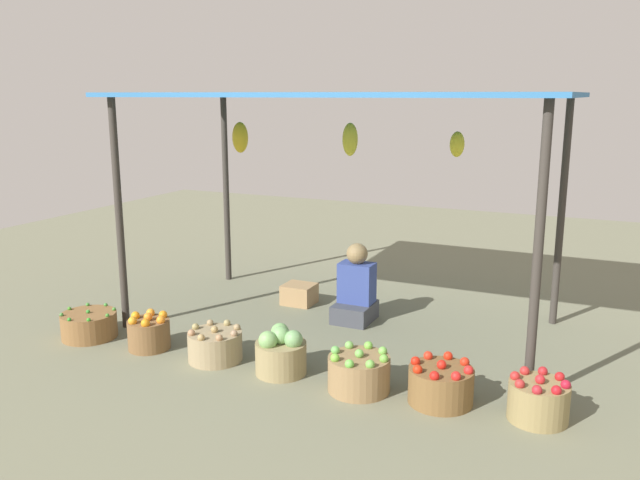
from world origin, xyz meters
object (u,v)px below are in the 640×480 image
at_px(vendor_person, 356,291).
at_px(basket_potatoes, 215,345).
at_px(basket_oranges, 149,333).
at_px(basket_green_apples, 359,373).
at_px(basket_red_tomatoes, 441,384).
at_px(wooden_crate_near_vendor, 299,294).
at_px(basket_cabbages, 281,353).
at_px(basket_green_chilies, 89,325).
at_px(basket_red_apples, 538,400).

xyz_separation_m(vendor_person, basket_potatoes, (-0.71, -1.44, -0.17)).
xyz_separation_m(vendor_person, basket_oranges, (-1.38, -1.46, -0.16)).
height_order(basket_potatoes, basket_green_apples, basket_green_apples).
xyz_separation_m(vendor_person, basket_green_apples, (0.61, -1.47, -0.16)).
bearing_deg(basket_red_tomatoes, vendor_person, 131.05).
relative_size(basket_green_apples, wooden_crate_near_vendor, 1.45).
bearing_deg(basket_cabbages, basket_oranges, -179.00).
height_order(basket_green_chilies, basket_red_apples, basket_red_apples).
bearing_deg(basket_red_apples, basket_green_apples, -176.08).
xyz_separation_m(basket_green_chilies, basket_red_apples, (3.97, 0.10, 0.03)).
relative_size(basket_potatoes, basket_red_tomatoes, 0.97).
distance_m(basket_potatoes, basket_cabbages, 0.63).
relative_size(vendor_person, basket_potatoes, 1.70).
distance_m(basket_green_apples, wooden_crate_near_vendor, 2.17).
height_order(vendor_person, basket_potatoes, vendor_person).
bearing_deg(basket_red_tomatoes, basket_green_chilies, -178.78).
xyz_separation_m(basket_green_chilies, wooden_crate_near_vendor, (1.32, 1.70, -0.01)).
xyz_separation_m(basket_oranges, basket_potatoes, (0.68, 0.03, -0.01)).
distance_m(vendor_person, basket_cabbages, 1.45).
distance_m(basket_oranges, basket_cabbages, 1.31).
relative_size(basket_green_apples, basket_red_apples, 1.15).
height_order(vendor_person, basket_red_apples, vendor_person).
xyz_separation_m(basket_green_chilies, basket_oranges, (0.68, 0.01, 0.02)).
height_order(vendor_person, wooden_crate_near_vendor, vendor_person).
height_order(basket_potatoes, basket_cabbages, basket_cabbages).
xyz_separation_m(basket_potatoes, basket_red_apples, (2.61, 0.05, 0.02)).
distance_m(basket_green_apples, basket_red_tomatoes, 0.62).
xyz_separation_m(basket_cabbages, basket_red_tomatoes, (1.30, 0.03, -0.03)).
distance_m(basket_green_chilies, wooden_crate_near_vendor, 2.16).
xyz_separation_m(basket_cabbages, wooden_crate_near_vendor, (-0.66, 1.67, -0.07)).
height_order(basket_oranges, wooden_crate_near_vendor, basket_oranges).
relative_size(basket_cabbages, wooden_crate_near_vendor, 1.27).
bearing_deg(basket_cabbages, vendor_person, 86.95).
bearing_deg(basket_green_chilies, basket_green_apples, 0.14).
bearing_deg(basket_green_chilies, basket_cabbages, 1.04).
bearing_deg(wooden_crate_near_vendor, basket_green_apples, -51.44).
height_order(vendor_person, basket_oranges, vendor_person).
bearing_deg(basket_green_apples, basket_red_tomatoes, 5.91).
relative_size(basket_potatoes, basket_green_apples, 0.97).
bearing_deg(wooden_crate_near_vendor, basket_green_chilies, -127.84).
distance_m(basket_green_chilies, basket_green_apples, 2.68).
bearing_deg(basket_green_chilies, wooden_crate_near_vendor, 52.16).
relative_size(basket_potatoes, basket_cabbages, 1.11).
relative_size(basket_oranges, basket_red_apples, 0.89).
bearing_deg(basket_green_chilies, basket_potatoes, 1.72).
height_order(basket_oranges, basket_potatoes, basket_oranges).
distance_m(vendor_person, basket_green_apples, 1.60).
xyz_separation_m(basket_oranges, wooden_crate_near_vendor, (0.64, 1.69, -0.04)).
bearing_deg(basket_oranges, basket_potatoes, 2.33).
height_order(basket_red_tomatoes, wooden_crate_near_vendor, basket_red_tomatoes).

